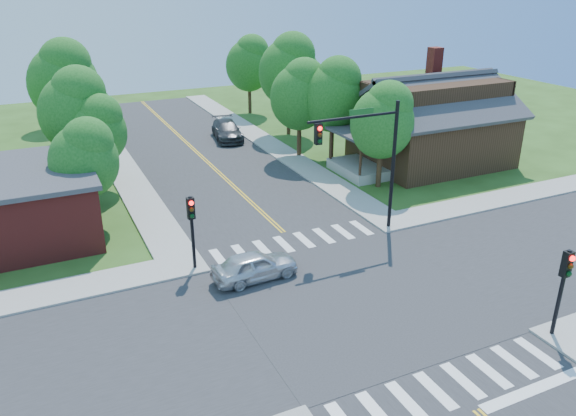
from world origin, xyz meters
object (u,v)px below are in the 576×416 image
house_ne (432,119)px  car_silver (255,266)px  signal_pole_se (564,277)px  signal_pole_nw (192,220)px  signal_mast_ne (368,149)px  car_dgrey (227,131)px

house_ne → car_silver: size_ratio=3.16×
car_silver → house_ne: bearing=-63.1°
signal_pole_se → house_ne: house_ne is taller
signal_pole_nw → car_silver: 3.66m
signal_pole_nw → car_silver: signal_pole_nw is taller
signal_mast_ne → signal_pole_se: 11.55m
signal_pole_se → car_silver: size_ratio=0.92×
signal_mast_ne → car_silver: bearing=-163.9°
signal_pole_nw → car_dgrey: bearing=66.6°
signal_mast_ne → house_ne: bearing=37.7°
signal_mast_ne → car_dgrey: signal_mast_ne is taller
signal_mast_ne → signal_pole_se: (1.69, -11.21, -2.19)m
house_ne → car_dgrey: 17.15m
signal_pole_nw → house_ne: house_ne is taller
signal_pole_nw → house_ne: (20.71, 8.66, 0.67)m
house_ne → signal_mast_ne: bearing=-142.3°
house_ne → car_dgrey: house_ne is taller
car_dgrey → house_ne: bearing=-37.3°
car_dgrey → signal_mast_ne: bearing=-79.4°
signal_pole_se → car_dgrey: signal_pole_se is taller
signal_mast_ne → car_dgrey: (-0.41, 21.00, -4.08)m
signal_pole_se → house_ne: bearing=64.4°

